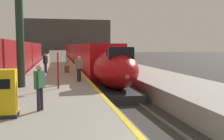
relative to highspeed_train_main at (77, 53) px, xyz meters
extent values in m
cube|color=gray|center=(-4.05, -21.10, -1.45)|extent=(4.80, 110.00, 1.05)
cube|color=gray|center=(4.05, -21.10, -1.45)|extent=(4.80, 110.00, 1.05)
cube|color=yellow|center=(-1.77, -21.10, -0.92)|extent=(0.20, 107.80, 0.01)
cube|color=slate|center=(-0.75, -18.35, -1.91)|extent=(0.08, 110.00, 0.12)
cube|color=slate|center=(0.75, -18.35, -1.91)|extent=(0.08, 110.00, 0.12)
cube|color=slate|center=(-8.85, -18.35, -1.91)|extent=(0.08, 110.00, 0.12)
cube|color=slate|center=(-7.35, -18.35, -1.91)|extent=(0.08, 110.00, 0.12)
ellipsoid|color=#B20F14|center=(0.00, -33.49, -0.14)|extent=(2.78, 6.71, 2.56)
cube|color=#28282D|center=(0.00, -33.82, -1.70)|extent=(2.46, 5.71, 0.55)
cube|color=black|center=(0.00, -35.00, 0.93)|extent=(1.59, 1.00, 0.90)
sphere|color=#F24C4C|center=(0.00, -36.77, -0.29)|extent=(0.28, 0.28, 0.28)
cube|color=#B20F14|center=(0.00, -24.47, 0.10)|extent=(2.90, 14.00, 3.05)
cube|color=black|center=(-1.42, -24.47, 0.65)|extent=(0.04, 11.90, 0.80)
cube|color=black|center=(1.42, -24.47, 0.65)|extent=(0.04, 11.90, 0.80)
cube|color=silver|center=(0.00, -24.47, -1.17)|extent=(2.92, 13.30, 0.24)
cube|color=black|center=(0.00, -28.95, -1.69)|extent=(2.03, 2.20, 0.56)
cube|color=black|center=(0.00, -19.99, -1.69)|extent=(2.03, 2.20, 0.56)
cube|color=#B20F14|center=(0.00, -7.87, 0.10)|extent=(2.90, 18.00, 3.05)
cube|color=black|center=(-1.42, -7.87, 0.65)|extent=(0.04, 15.84, 0.80)
cube|color=black|center=(1.42, -7.87, 0.65)|extent=(0.04, 15.84, 0.80)
cube|color=black|center=(0.00, -13.99, -1.69)|extent=(2.03, 2.20, 0.56)
cube|color=black|center=(0.00, -1.75, -1.69)|extent=(2.03, 2.20, 0.56)
cube|color=#B20F14|center=(0.00, 10.73, 0.10)|extent=(2.90, 18.00, 3.05)
cube|color=black|center=(-1.42, 10.73, 0.65)|extent=(0.04, 15.84, 0.80)
cube|color=black|center=(1.42, 10.73, 0.65)|extent=(0.04, 15.84, 0.80)
cube|color=black|center=(0.00, 4.61, -1.69)|extent=(2.03, 2.20, 0.56)
cube|color=black|center=(0.00, 16.85, -1.69)|extent=(2.03, 2.20, 0.56)
cube|color=#B20F14|center=(0.00, 29.33, 0.10)|extent=(2.90, 18.00, 3.05)
cube|color=black|center=(-1.42, 29.33, 0.65)|extent=(0.04, 15.84, 0.80)
cube|color=black|center=(1.42, 29.33, 0.65)|extent=(0.04, 15.84, 0.80)
cube|color=black|center=(0.00, 23.21, -1.69)|extent=(2.03, 2.20, 0.56)
cube|color=black|center=(0.00, 35.45, -1.69)|extent=(2.03, 2.20, 0.56)
cube|color=maroon|center=(-8.10, -28.58, 0.18)|extent=(2.85, 18.00, 3.30)
cube|color=black|center=(-6.71, -28.58, 0.68)|extent=(0.04, 15.30, 0.90)
cube|color=black|center=(-8.10, -22.82, -1.71)|extent=(2.00, 2.00, 0.52)
cube|color=maroon|center=(-8.10, -9.98, 0.18)|extent=(2.85, 18.00, 3.30)
cylinder|color=#1E3828|center=(-5.90, -35.18, 3.55)|extent=(0.44, 0.44, 8.95)
cylinder|color=#23232D|center=(-4.90, -27.55, -0.50)|extent=(0.13, 0.13, 0.85)
cylinder|color=#23232D|center=(-4.81, -27.40, -0.50)|extent=(0.13, 0.13, 0.85)
cube|color=black|center=(-4.86, -27.47, 0.24)|extent=(0.39, 0.44, 0.62)
cylinder|color=black|center=(-4.99, -27.68, 0.19)|extent=(0.09, 0.09, 0.58)
cylinder|color=black|center=(-4.72, -27.27, 0.19)|extent=(0.09, 0.09, 0.58)
sphere|color=tan|center=(-4.86, -27.47, 0.66)|extent=(0.22, 0.22, 0.22)
cylinder|color=#23232D|center=(-4.45, -41.04, -0.50)|extent=(0.13, 0.13, 0.85)
cylinder|color=#23232D|center=(-4.55, -41.18, -0.50)|extent=(0.13, 0.13, 0.85)
cube|color=#336647|center=(-4.50, -41.11, 0.24)|extent=(0.39, 0.44, 0.62)
cylinder|color=#336647|center=(-4.37, -40.91, 0.19)|extent=(0.09, 0.09, 0.58)
cylinder|color=#336647|center=(-4.63, -41.31, 0.19)|extent=(0.09, 0.09, 0.58)
sphere|color=tan|center=(-4.50, -41.11, 0.66)|extent=(0.22, 0.22, 0.22)
cylinder|color=#23232D|center=(-2.53, -33.63, -0.50)|extent=(0.13, 0.13, 0.85)
cylinder|color=#23232D|center=(-2.37, -33.55, -0.50)|extent=(0.13, 0.13, 0.85)
cube|color=gray|center=(-2.45, -33.59, 0.24)|extent=(0.44, 0.37, 0.62)
cylinder|color=gray|center=(-2.66, -33.70, 0.19)|extent=(0.09, 0.09, 0.58)
cylinder|color=gray|center=(-2.24, -33.48, 0.19)|extent=(0.09, 0.09, 0.58)
sphere|color=tan|center=(-2.45, -33.59, 0.66)|extent=(0.22, 0.22, 0.22)
cube|color=brown|center=(-3.02, -27.43, -0.62)|extent=(0.40, 0.22, 0.60)
cylinder|color=#262628|center=(-3.12, -27.43, -0.14)|extent=(0.02, 0.02, 0.36)
cylinder|color=#262628|center=(-2.92, -27.43, -0.14)|extent=(0.02, 0.02, 0.36)
cube|color=#262628|center=(-3.02, -27.43, 0.05)|extent=(0.22, 0.03, 0.02)
cube|color=yellow|center=(-5.55, -41.77, -0.12)|extent=(0.70, 0.56, 1.60)
cube|color=black|center=(-5.55, -42.06, 0.23)|extent=(0.40, 0.02, 0.32)
cube|color=black|center=(-5.55, -41.77, -0.86)|extent=(0.76, 0.62, 0.12)
cylinder|color=maroon|center=(-3.82, -36.20, 0.08)|extent=(0.10, 0.10, 2.00)
cube|color=white|center=(-3.82, -36.20, 0.88)|extent=(0.90, 0.06, 0.64)
cube|color=#4C4742|center=(0.00, 56.15, 5.03)|extent=(36.00, 2.00, 14.00)
camera|label=1|loc=(-3.86, -50.80, 1.45)|focal=41.62mm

